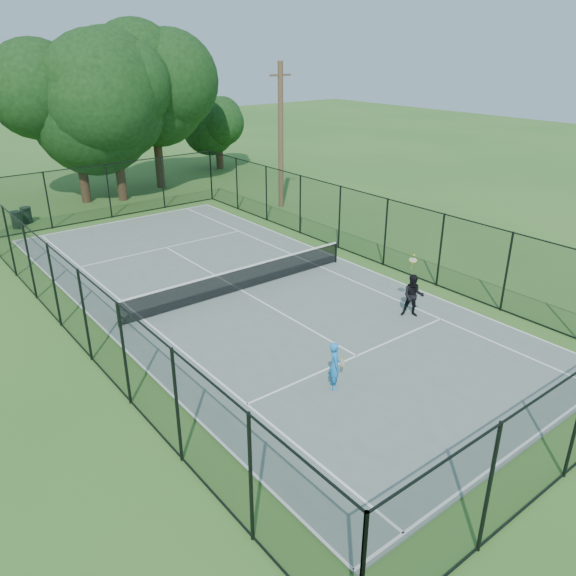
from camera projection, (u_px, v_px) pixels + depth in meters
ground at (242, 292)px, 21.99m from camera, size 120.00×120.00×0.00m
tennis_court at (242, 291)px, 21.97m from camera, size 11.00×24.00×0.06m
tennis_net at (241, 278)px, 21.75m from camera, size 10.08×0.08×0.95m
fence at (240, 256)px, 21.39m from camera, size 13.10×26.10×3.00m
tree_near_left at (73, 103)px, 32.13m from camera, size 7.26×7.26×9.47m
tree_near_mid at (112, 105)px, 32.69m from camera, size 6.98×6.98×9.13m
tree_near_right at (153, 97)px, 35.74m from camera, size 6.65×6.65×9.17m
tree_far_right at (218, 123)px, 42.40m from camera, size 4.18×4.18×5.53m
trash_bin_left at (17, 220)px, 29.43m from camera, size 0.58×0.58×0.89m
trash_bin_right at (26, 215)px, 30.28m from camera, size 0.58×0.58×0.87m
utility_pole at (281, 136)px, 31.84m from camera, size 1.40×0.30×8.09m
player_blue at (335, 365)px, 15.52m from camera, size 0.86×0.61×1.41m
player_black at (413, 296)px, 19.61m from camera, size 0.94×0.97×2.18m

